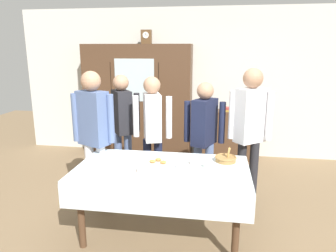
# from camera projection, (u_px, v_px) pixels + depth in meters

# --- Properties ---
(ground_plane) EXTENTS (12.00, 12.00, 0.00)m
(ground_plane) POSITION_uv_depth(u_px,v_px,m) (165.00, 223.00, 3.68)
(ground_plane) COLOR #846B4C
(ground_plane) RESTS_ON ground
(back_wall) EXTENTS (6.40, 0.10, 2.70)m
(back_wall) POSITION_uv_depth(u_px,v_px,m) (188.00, 83.00, 5.89)
(back_wall) COLOR silver
(back_wall) RESTS_ON ground
(dining_table) EXTENTS (1.80, 1.02, 0.77)m
(dining_table) POSITION_uv_depth(u_px,v_px,m) (161.00, 178.00, 3.29)
(dining_table) COLOR #4C3321
(dining_table) RESTS_ON ground
(wall_cabinet) EXTENTS (1.96, 0.46, 2.06)m
(wall_cabinet) POSITION_uv_depth(u_px,v_px,m) (138.00, 101.00, 5.82)
(wall_cabinet) COLOR #4C3321
(wall_cabinet) RESTS_ON ground
(mantel_clock) EXTENTS (0.18, 0.11, 0.24)m
(mantel_clock) POSITION_uv_depth(u_px,v_px,m) (146.00, 37.00, 5.52)
(mantel_clock) COLOR brown
(mantel_clock) RESTS_ON wall_cabinet
(bookshelf_low) EXTENTS (1.01, 0.35, 0.89)m
(bookshelf_low) POSITION_uv_depth(u_px,v_px,m) (226.00, 135.00, 5.77)
(bookshelf_low) COLOR #4C3321
(bookshelf_low) RESTS_ON ground
(book_stack) EXTENTS (0.17, 0.21, 0.06)m
(book_stack) POSITION_uv_depth(u_px,v_px,m) (227.00, 109.00, 5.65)
(book_stack) COLOR #B29333
(book_stack) RESTS_ON bookshelf_low
(tea_cup_far_right) EXTENTS (0.13, 0.13, 0.06)m
(tea_cup_far_right) POSITION_uv_depth(u_px,v_px,m) (179.00, 166.00, 3.26)
(tea_cup_far_right) COLOR white
(tea_cup_far_right) RESTS_ON dining_table
(tea_cup_center) EXTENTS (0.13, 0.13, 0.06)m
(tea_cup_center) POSITION_uv_depth(u_px,v_px,m) (207.00, 166.00, 3.27)
(tea_cup_center) COLOR silver
(tea_cup_center) RESTS_ON dining_table
(tea_cup_far_left) EXTENTS (0.13, 0.13, 0.06)m
(tea_cup_far_left) POSITION_uv_depth(u_px,v_px,m) (194.00, 162.00, 3.37)
(tea_cup_far_left) COLOR white
(tea_cup_far_left) RESTS_ON dining_table
(tea_cup_mid_right) EXTENTS (0.13, 0.13, 0.06)m
(tea_cup_mid_right) POSITION_uv_depth(u_px,v_px,m) (140.00, 170.00, 3.16)
(tea_cup_mid_right) COLOR white
(tea_cup_mid_right) RESTS_ON dining_table
(tea_cup_near_right) EXTENTS (0.13, 0.13, 0.06)m
(tea_cup_near_right) POSITION_uv_depth(u_px,v_px,m) (144.00, 155.00, 3.60)
(tea_cup_near_right) COLOR white
(tea_cup_near_right) RESTS_ON dining_table
(bread_basket) EXTENTS (0.24, 0.24, 0.16)m
(bread_basket) POSITION_uv_depth(u_px,v_px,m) (226.00, 159.00, 3.46)
(bread_basket) COLOR #9E7542
(bread_basket) RESTS_ON dining_table
(pastry_plate) EXTENTS (0.28, 0.28, 0.05)m
(pastry_plate) POSITION_uv_depth(u_px,v_px,m) (158.00, 163.00, 3.40)
(pastry_plate) COLOR white
(pastry_plate) RESTS_ON dining_table
(spoon_mid_left) EXTENTS (0.12, 0.02, 0.01)m
(spoon_mid_left) POSITION_uv_depth(u_px,v_px,m) (185.00, 181.00, 2.96)
(spoon_mid_left) COLOR silver
(spoon_mid_left) RESTS_ON dining_table
(spoon_mid_right) EXTENTS (0.12, 0.02, 0.01)m
(spoon_mid_right) POSITION_uv_depth(u_px,v_px,m) (128.00, 163.00, 3.43)
(spoon_mid_right) COLOR silver
(spoon_mid_right) RESTS_ON dining_table
(person_behind_table_left) EXTENTS (0.52, 0.38, 1.76)m
(person_behind_table_left) POSITION_uv_depth(u_px,v_px,m) (250.00, 125.00, 3.81)
(person_behind_table_left) COLOR #232328
(person_behind_table_left) RESTS_ON ground
(person_behind_table_right) EXTENTS (0.52, 0.40, 1.64)m
(person_behind_table_right) POSITION_uv_depth(u_px,v_px,m) (152.00, 126.00, 4.13)
(person_behind_table_right) COLOR #191E38
(person_behind_table_right) RESTS_ON ground
(person_beside_shelf) EXTENTS (0.52, 0.33, 1.73)m
(person_beside_shelf) POSITION_uv_depth(u_px,v_px,m) (93.00, 128.00, 3.76)
(person_beside_shelf) COLOR silver
(person_beside_shelf) RESTS_ON ground
(person_by_cabinet) EXTENTS (0.52, 0.41, 1.58)m
(person_by_cabinet) POSITION_uv_depth(u_px,v_px,m) (204.00, 131.00, 4.03)
(person_by_cabinet) COLOR slate
(person_by_cabinet) RESTS_ON ground
(person_near_right_end) EXTENTS (0.52, 0.41, 1.63)m
(person_near_right_end) POSITION_uv_depth(u_px,v_px,m) (122.00, 120.00, 4.47)
(person_near_right_end) COLOR slate
(person_near_right_end) RESTS_ON ground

